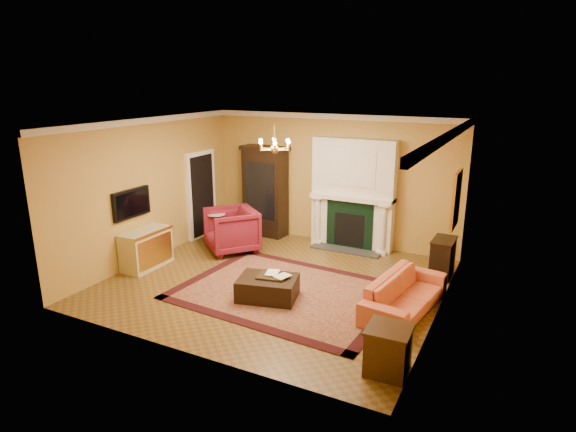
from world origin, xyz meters
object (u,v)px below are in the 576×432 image
Objects in this scene: china_cabinet at (265,193)px; pedestal_table at (216,227)px; end_table at (388,351)px; coral_sofa at (405,288)px; leather_ottoman at (268,288)px; console_table at (442,258)px; commode at (146,249)px; wingback_armchair at (231,228)px.

pedestal_table is (-0.61, -1.24, -0.60)m from china_cabinet.
china_cabinet is 3.41× the size of end_table.
coral_sofa is 2.36m from leather_ottoman.
pedestal_table is at bearing -111.28° from china_cabinet.
china_cabinet is at bearing 171.86° from console_table.
console_table is (5.01, 0.49, -0.08)m from pedestal_table.
end_table is (4.34, -4.41, -0.74)m from china_cabinet.
pedestal_table is at bearing 127.58° from leather_ottoman.
coral_sofa is at bearing -97.88° from console_table.
pedestal_table is 4.89m from coral_sofa.
china_cabinet is 4.52m from console_table.
commode reaches higher than end_table.
pedestal_table reaches higher than end_table.
pedestal_table is 1.26× the size of end_table.
coral_sofa is at bearing 5.20° from commode.
wingback_armchair is at bearing -88.33° from china_cabinet.
wingback_armchair is 0.56m from pedestal_table.
wingback_armchair is at bearing 57.26° from commode.
coral_sofa reaches higher than commode.
pedestal_table is 1.06× the size of console_table.
china_cabinet is 3.78m from leather_ottoman.
coral_sofa is (4.18, -1.12, -0.14)m from wingback_armchair.
console_table is at bearing -4.93° from china_cabinet.
console_table is (4.40, -0.75, -0.69)m from china_cabinet.
end_table is at bearing -32.60° from pedestal_table.
coral_sofa is 3.28× the size of end_table.
coral_sofa is at bearing 2.12° from leather_ottoman.
leather_ottoman is at bearing -55.18° from china_cabinet.
console_table is (0.06, 3.65, 0.06)m from end_table.
end_table is (4.95, -3.17, -0.14)m from pedestal_table.
console_table is (4.48, 0.66, -0.17)m from wingback_armchair.
wingback_armchair is at bearing -17.87° from pedestal_table.
wingback_armchair is 5.34m from end_table.
console_table is (5.51, 2.27, -0.03)m from commode.
china_cabinet is at bearing 69.79° from commode.
console_table reaches higher than leather_ottoman.
console_table is at bearing 48.57° from wingback_armchair.
commode is at bearing -105.69° from pedestal_table.
commode reaches higher than console_table.
commode is 0.52× the size of coral_sofa.
commode is (-0.50, -1.78, -0.06)m from pedestal_table.
china_cabinet is 2.08× the size of leather_ottoman.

